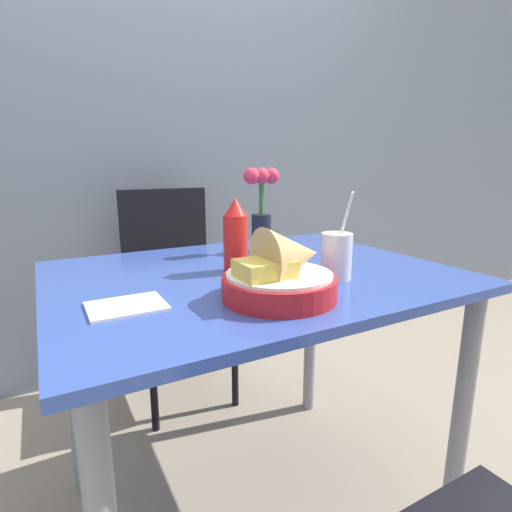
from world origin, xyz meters
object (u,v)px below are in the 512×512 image
(ketchup_bottle, at_px, (236,237))
(drink_cup, at_px, (336,258))
(chair_far_window, at_px, (172,275))
(food_basket, at_px, (283,273))
(flower_vase, at_px, (261,208))

(ketchup_bottle, relative_size, drink_cup, 0.90)
(chair_far_window, bearing_deg, food_basket, -93.11)
(food_basket, distance_m, ketchup_bottle, 0.25)
(chair_far_window, height_order, food_basket, chair_far_window)
(chair_far_window, relative_size, ketchup_bottle, 4.73)
(food_basket, height_order, flower_vase, flower_vase)
(chair_far_window, xyz_separation_m, ketchup_bottle, (-0.05, -0.78, 0.31))
(food_basket, bearing_deg, drink_cup, 16.85)
(ketchup_bottle, distance_m, drink_cup, 0.27)
(ketchup_bottle, height_order, flower_vase, flower_vase)
(drink_cup, bearing_deg, food_basket, -163.15)
(food_basket, height_order, ketchup_bottle, ketchup_bottle)
(ketchup_bottle, bearing_deg, flower_vase, 45.16)
(chair_far_window, height_order, drink_cup, drink_cup)
(ketchup_bottle, distance_m, flower_vase, 0.27)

